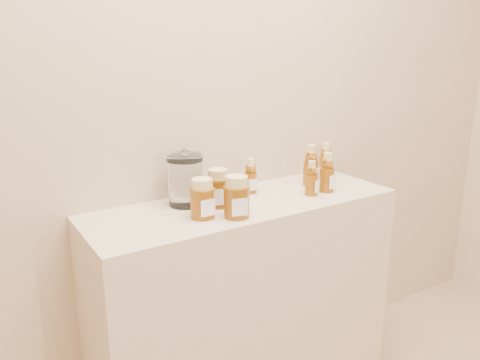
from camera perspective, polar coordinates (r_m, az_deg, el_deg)
wall_back at (r=1.83m, az=-2.79°, el=12.50°), size 3.50×0.02×2.70m
display_table at (r=1.94m, az=0.63°, el=-15.42°), size 1.20×0.40×0.90m
bear_bottle_back_left at (r=1.84m, az=1.31°, el=0.76°), size 0.06×0.06×0.16m
bear_bottle_back_mid at (r=1.96m, az=8.65°, el=2.13°), size 0.07×0.07×0.19m
bear_bottle_back_right at (r=2.11m, az=10.42°, el=2.71°), size 0.08×0.08×0.17m
bear_bottle_front_left at (r=1.83m, az=8.71°, el=0.50°), size 0.07×0.07×0.15m
bear_bottle_front_right at (r=1.88m, az=10.56°, el=1.25°), size 0.07×0.07×0.18m
honey_jar_left at (r=1.58m, az=-4.61°, el=-2.23°), size 0.09×0.09×0.14m
honey_jar_back at (r=1.69m, az=-2.69°, el=-0.96°), size 0.11×0.11×0.14m
honey_jar_front at (r=1.58m, az=-0.42°, el=-2.04°), size 0.12×0.12×0.14m
glass_canister at (r=1.70m, az=-6.68°, el=0.26°), size 0.15×0.15×0.20m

